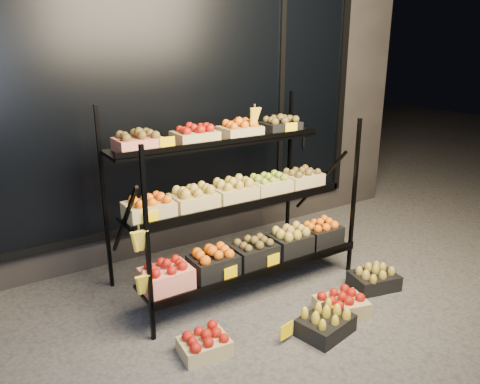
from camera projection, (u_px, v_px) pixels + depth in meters
ground at (276, 310)px, 3.93m from camera, size 24.00×24.00×0.00m
building at (146, 78)px, 5.46m from camera, size 6.00×2.08×3.50m
display_rack at (236, 202)px, 4.16m from camera, size 2.18×1.02×1.69m
tag_floor_a at (287, 335)px, 3.48m from camera, size 0.13×0.01×0.12m
tag_floor_b at (333, 316)px, 3.72m from camera, size 0.13×0.01×0.12m
floor_crate_left at (204, 343)px, 3.35m from camera, size 0.37×0.29×0.18m
floor_crate_midleft at (326, 323)px, 3.58m from camera, size 0.46×0.37×0.20m
floor_crate_midright at (341, 304)px, 3.84m from camera, size 0.46×0.38×0.20m
floor_crate_right at (374, 278)px, 4.25m from camera, size 0.46×0.38×0.20m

